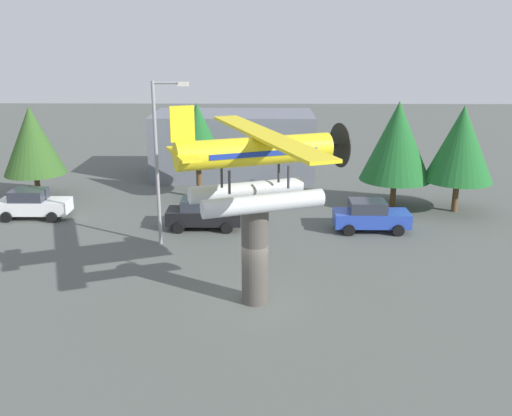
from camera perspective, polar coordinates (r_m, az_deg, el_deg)
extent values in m
plane|color=#515651|center=(23.93, -0.10, -9.32)|extent=(140.00, 140.00, 0.00)
cylinder|color=#4C4742|center=(23.08, -0.10, -4.67)|extent=(1.10, 1.10, 4.18)
cylinder|color=silver|center=(21.39, 0.81, 0.48)|extent=(4.74, 2.36, 0.70)
cylinder|color=#333338|center=(22.06, 3.27, 3.12)|extent=(0.13, 0.13, 0.90)
cylinder|color=#333338|center=(21.25, -2.69, 2.59)|extent=(0.13, 0.13, 0.90)
cylinder|color=silver|center=(23.20, -0.94, 1.80)|extent=(4.74, 2.36, 0.70)
cylinder|color=#333338|center=(22.96, 2.29, 3.69)|extent=(0.13, 0.13, 0.90)
cylinder|color=#333338|center=(22.18, -3.47, 3.19)|extent=(0.13, 0.13, 0.90)
cylinder|color=yellow|center=(21.86, -0.11, 5.71)|extent=(6.19, 3.23, 1.10)
cube|color=#193399|center=(21.93, 0.39, 5.74)|extent=(4.46, 2.60, 0.20)
cone|color=#262628|center=(23.15, 7.52, 6.20)|extent=(0.97, 1.07, 0.88)
cylinder|color=black|center=(23.34, 8.40, 6.25)|extent=(0.68, 1.70, 1.80)
cube|color=yellow|center=(21.89, 0.89, 7.34)|extent=(4.72, 10.11, 0.12)
cube|color=yellow|center=(21.08, -7.32, 5.41)|extent=(1.65, 2.87, 0.10)
cube|color=yellow|center=(20.88, -7.43, 8.37)|extent=(0.88, 0.43, 1.30)
cube|color=white|center=(36.65, -21.38, 0.16)|extent=(4.20, 1.70, 0.80)
cube|color=#2D333D|center=(36.56, -21.86, 1.24)|extent=(2.00, 1.56, 0.64)
cylinder|color=black|center=(35.47, -19.81, -0.88)|extent=(0.64, 0.22, 0.64)
cylinder|color=black|center=(37.08, -18.88, -0.03)|extent=(0.64, 0.22, 0.64)
cylinder|color=black|center=(36.51, -23.78, -0.84)|extent=(0.64, 0.22, 0.64)
cylinder|color=black|center=(38.08, -22.71, -0.01)|extent=(0.64, 0.22, 0.64)
cube|color=black|center=(32.42, -5.23, -0.82)|extent=(4.20, 1.70, 0.80)
cube|color=#2D333D|center=(32.23, -5.71, 0.40)|extent=(2.00, 1.56, 0.64)
cylinder|color=black|center=(31.58, -2.94, -2.02)|extent=(0.64, 0.22, 0.64)
cylinder|color=black|center=(33.28, -2.74, -1.01)|extent=(0.64, 0.22, 0.64)
cylinder|color=black|center=(31.87, -7.79, -1.99)|extent=(0.64, 0.22, 0.64)
cylinder|color=black|center=(33.56, -7.35, -0.98)|extent=(0.64, 0.22, 0.64)
cube|color=#2847B7|center=(32.54, 11.50, -1.03)|extent=(4.20, 1.70, 0.80)
cube|color=#2D333D|center=(32.29, 11.14, 0.19)|extent=(2.00, 1.56, 0.64)
cylinder|color=black|center=(32.12, 14.11, -2.21)|extent=(0.64, 0.22, 0.64)
cylinder|color=black|center=(33.78, 13.44, -1.20)|extent=(0.64, 0.22, 0.64)
cylinder|color=black|center=(31.60, 9.34, -2.22)|extent=(0.64, 0.22, 0.64)
cylinder|color=black|center=(33.29, 8.90, -1.20)|extent=(0.64, 0.22, 0.64)
cylinder|color=gray|center=(29.41, -9.92, 4.22)|extent=(0.18, 0.18, 8.45)
cylinder|color=gray|center=(28.65, -8.74, 12.31)|extent=(1.60, 0.12, 0.12)
cube|color=silver|center=(28.55, -7.32, 12.25)|extent=(0.50, 0.28, 0.20)
cube|color=slate|center=(44.26, -2.28, 6.38)|extent=(12.17, 6.27, 4.88)
cylinder|color=brown|center=(41.15, -21.08, 2.12)|extent=(0.36, 0.36, 1.67)
cone|color=#335B23|center=(40.53, -21.54, 6.32)|extent=(4.04, 4.04, 4.49)
cylinder|color=brown|center=(38.47, -5.75, 2.91)|extent=(0.36, 0.36, 2.57)
cone|color=#1E6028|center=(37.82, -5.89, 7.59)|extent=(3.42, 3.42, 3.80)
cylinder|color=brown|center=(37.34, 13.60, 1.46)|extent=(0.36, 0.36, 1.79)
cone|color=#1E6028|center=(36.61, 13.97, 6.54)|extent=(4.45, 4.45, 4.94)
cylinder|color=brown|center=(37.43, 19.38, 1.14)|extent=(0.36, 0.36, 1.98)
cone|color=#1E6028|center=(36.72, 19.89, 6.10)|extent=(4.15, 4.15, 4.61)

